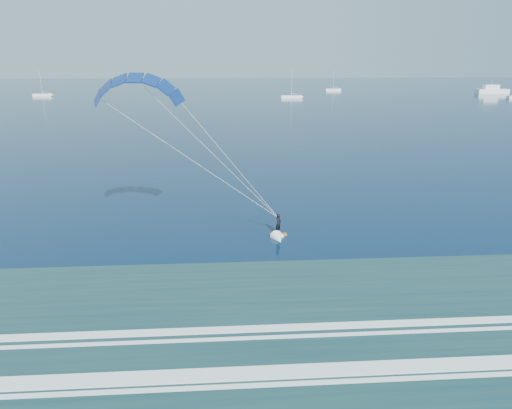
{
  "coord_description": "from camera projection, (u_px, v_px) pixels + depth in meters",
  "views": [
    {
      "loc": [
        2.67,
        -13.89,
        15.07
      ],
      "look_at": [
        5.11,
        22.38,
        3.69
      ],
      "focal_mm": 32.0,
      "sensor_mm": 36.0,
      "label": 1
    }
  ],
  "objects": [
    {
      "name": "sailboat_3",
      "position": [
        333.0,
        90.0,
        247.93
      ],
      "size": [
        8.22,
        2.4,
        11.24
      ],
      "color": "white",
      "rests_on": "ground"
    },
    {
      "name": "sailboat_1",
      "position": [
        42.0,
        95.0,
        208.7
      ],
      "size": [
        8.25,
        2.4,
        11.39
      ],
      "color": "white",
      "rests_on": "ground"
    },
    {
      "name": "sailboat_2",
      "position": [
        291.0,
        97.0,
        197.69
      ],
      "size": [
        9.1,
        2.4,
        12.57
      ],
      "color": "white",
      "rests_on": "ground"
    },
    {
      "name": "kitesurfer_rig",
      "position": [
        210.0,
        151.0,
        37.11
      ],
      "size": [
        16.8,
        5.32,
        15.39
      ],
      "color": "#BD6716",
      "rests_on": "ground"
    },
    {
      "name": "motor_yacht",
      "position": [
        492.0,
        90.0,
        225.41
      ],
      "size": [
        15.58,
        4.16,
        6.36
      ],
      "color": "white",
      "rests_on": "ground"
    }
  ]
}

